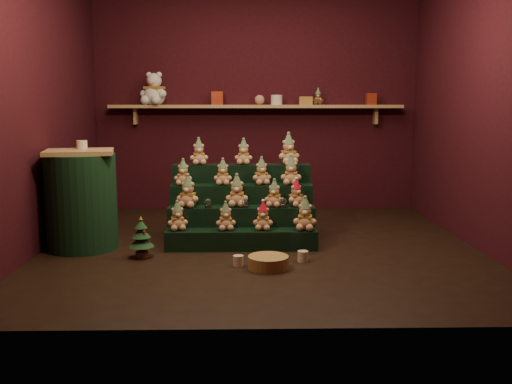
{
  "coord_description": "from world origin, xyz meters",
  "views": [
    {
      "loc": [
        -0.15,
        -5.24,
        1.33
      ],
      "look_at": [
        -0.04,
        0.25,
        0.48
      ],
      "focal_mm": 40.0,
      "sensor_mm": 36.0,
      "label": 1
    }
  ],
  "objects_px": {
    "mug_right": "(303,256)",
    "wicker_basket": "(268,262)",
    "snow_globe_a": "(208,203)",
    "mini_christmas_tree": "(141,237)",
    "snow_globe_b": "(245,203)",
    "white_bear": "(154,84)",
    "mug_left": "(238,261)",
    "side_table": "(81,200)",
    "riser_tier_front": "(241,239)",
    "brown_bear": "(318,97)",
    "snow_globe_c": "(283,202)"
  },
  "relations": [
    {
      "from": "snow_globe_b",
      "to": "white_bear",
      "type": "distance_m",
      "value": 2.39
    },
    {
      "from": "mug_left",
      "to": "white_bear",
      "type": "xyz_separation_m",
      "value": [
        -1.04,
        2.5,
        1.52
      ]
    },
    {
      "from": "riser_tier_front",
      "to": "mug_left",
      "type": "distance_m",
      "value": 0.56
    },
    {
      "from": "white_bear",
      "to": "mug_left",
      "type": "bearing_deg",
      "value": -46.34
    },
    {
      "from": "snow_globe_a",
      "to": "mug_left",
      "type": "bearing_deg",
      "value": -68.02
    },
    {
      "from": "snow_globe_a",
      "to": "mug_right",
      "type": "bearing_deg",
      "value": -35.37
    },
    {
      "from": "snow_globe_b",
      "to": "mug_right",
      "type": "distance_m",
      "value": 0.85
    },
    {
      "from": "snow_globe_c",
      "to": "mug_right",
      "type": "xyz_separation_m",
      "value": [
        0.13,
        -0.6,
        -0.36
      ]
    },
    {
      "from": "riser_tier_front",
      "to": "mug_right",
      "type": "height_order",
      "value": "riser_tier_front"
    },
    {
      "from": "snow_globe_c",
      "to": "mini_christmas_tree",
      "type": "xyz_separation_m",
      "value": [
        -1.26,
        -0.44,
        -0.23
      ]
    },
    {
      "from": "snow_globe_a",
      "to": "brown_bear",
      "type": "height_order",
      "value": "brown_bear"
    },
    {
      "from": "snow_globe_a",
      "to": "wicker_basket",
      "type": "relative_size",
      "value": 0.27
    },
    {
      "from": "snow_globe_a",
      "to": "snow_globe_b",
      "type": "height_order",
      "value": "snow_globe_a"
    },
    {
      "from": "snow_globe_b",
      "to": "mug_left",
      "type": "relative_size",
      "value": 0.91
    },
    {
      "from": "mug_right",
      "to": "wicker_basket",
      "type": "height_order",
      "value": "wicker_basket"
    },
    {
      "from": "riser_tier_front",
      "to": "snow_globe_b",
      "type": "xyz_separation_m",
      "value": [
        0.03,
        0.16,
        0.31
      ]
    },
    {
      "from": "snow_globe_a",
      "to": "wicker_basket",
      "type": "distance_m",
      "value": 1.03
    },
    {
      "from": "riser_tier_front",
      "to": "brown_bear",
      "type": "distance_m",
      "value": 2.53
    },
    {
      "from": "mug_right",
      "to": "wicker_basket",
      "type": "bearing_deg",
      "value": -146.31
    },
    {
      "from": "riser_tier_front",
      "to": "side_table",
      "type": "distance_m",
      "value": 1.52
    },
    {
      "from": "riser_tier_front",
      "to": "mug_right",
      "type": "xyz_separation_m",
      "value": [
        0.53,
        -0.44,
        -0.04
      ]
    },
    {
      "from": "riser_tier_front",
      "to": "side_table",
      "type": "relative_size",
      "value": 1.52
    },
    {
      "from": "wicker_basket",
      "to": "white_bear",
      "type": "relative_size",
      "value": 0.67
    },
    {
      "from": "side_table",
      "to": "white_bear",
      "type": "relative_size",
      "value": 1.86
    },
    {
      "from": "snow_globe_b",
      "to": "wicker_basket",
      "type": "height_order",
      "value": "snow_globe_b"
    },
    {
      "from": "snow_globe_a",
      "to": "white_bear",
      "type": "bearing_deg",
      "value": 112.93
    },
    {
      "from": "riser_tier_front",
      "to": "snow_globe_a",
      "type": "bearing_deg",
      "value": 153.01
    },
    {
      "from": "snow_globe_a",
      "to": "side_table",
      "type": "bearing_deg",
      "value": -174.91
    },
    {
      "from": "wicker_basket",
      "to": "brown_bear",
      "type": "height_order",
      "value": "brown_bear"
    },
    {
      "from": "riser_tier_front",
      "to": "mug_right",
      "type": "bearing_deg",
      "value": -39.67
    },
    {
      "from": "mug_left",
      "to": "white_bear",
      "type": "relative_size",
      "value": 0.18
    },
    {
      "from": "snow_globe_a",
      "to": "brown_bear",
      "type": "relative_size",
      "value": 0.45
    },
    {
      "from": "mug_left",
      "to": "wicker_basket",
      "type": "distance_m",
      "value": 0.26
    },
    {
      "from": "snow_globe_a",
      "to": "mini_christmas_tree",
      "type": "xyz_separation_m",
      "value": [
        -0.56,
        -0.44,
        -0.22
      ]
    },
    {
      "from": "snow_globe_a",
      "to": "snow_globe_b",
      "type": "relative_size",
      "value": 1.09
    },
    {
      "from": "snow_globe_c",
      "to": "mug_left",
      "type": "relative_size",
      "value": 1.08
    },
    {
      "from": "riser_tier_front",
      "to": "mini_christmas_tree",
      "type": "height_order",
      "value": "mini_christmas_tree"
    },
    {
      "from": "snow_globe_c",
      "to": "mini_christmas_tree",
      "type": "relative_size",
      "value": 0.26
    },
    {
      "from": "mini_christmas_tree",
      "to": "mug_left",
      "type": "xyz_separation_m",
      "value": [
        0.85,
        -0.28,
        -0.14
      ]
    },
    {
      "from": "mini_christmas_tree",
      "to": "mug_right",
      "type": "relative_size",
      "value": 4.05
    },
    {
      "from": "snow_globe_c",
      "to": "mini_christmas_tree",
      "type": "bearing_deg",
      "value": -160.75
    },
    {
      "from": "white_bear",
      "to": "brown_bear",
      "type": "relative_size",
      "value": 2.55
    },
    {
      "from": "snow_globe_c",
      "to": "white_bear",
      "type": "xyz_separation_m",
      "value": [
        -1.46,
        1.78,
        1.16
      ]
    },
    {
      "from": "snow_globe_a",
      "to": "side_table",
      "type": "height_order",
      "value": "side_table"
    },
    {
      "from": "snow_globe_b",
      "to": "brown_bear",
      "type": "xyz_separation_m",
      "value": [
        0.9,
        1.78,
        1.02
      ]
    },
    {
      "from": "riser_tier_front",
      "to": "mug_left",
      "type": "bearing_deg",
      "value": -92.38
    },
    {
      "from": "white_bear",
      "to": "riser_tier_front",
      "type": "bearing_deg",
      "value": -40.17
    },
    {
      "from": "side_table",
      "to": "wicker_basket",
      "type": "distance_m",
      "value": 1.88
    },
    {
      "from": "wicker_basket",
      "to": "white_bear",
      "type": "bearing_deg",
      "value": 116.57
    },
    {
      "from": "snow_globe_a",
      "to": "brown_bear",
      "type": "bearing_deg",
      "value": 54.8
    }
  ]
}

